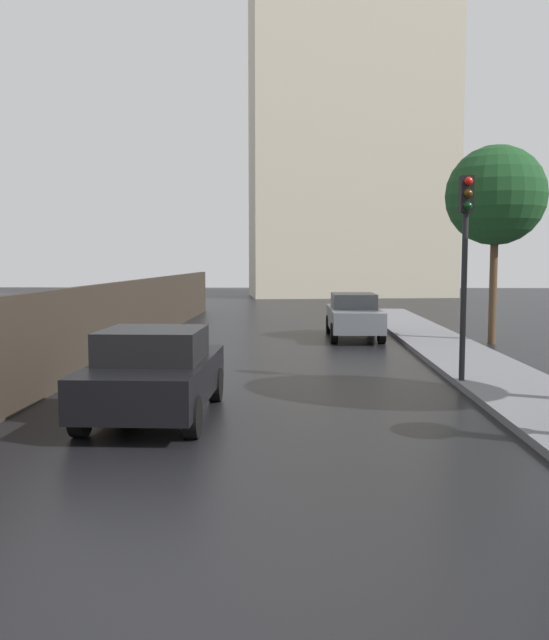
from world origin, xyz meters
The scene contains 6 objects.
ground centered at (0.00, 0.00, 0.00)m, with size 120.00×120.00×0.00m, color black.
car_black_near_kerb centered at (-1.75, 6.15, 0.77)m, with size 1.95×4.02×1.52m.
car_grey_mid_road centered at (2.58, 17.88, 0.78)m, with size 1.76×4.49×1.52m.
traffic_light centered at (4.12, 9.07, 3.09)m, with size 0.26×0.39×4.24m.
street_tree_near centered at (6.85, 16.43, 4.67)m, with size 3.11×3.11×6.24m.
distant_tower centered at (4.49, 44.97, 17.20)m, with size 15.31×8.67×34.40m.
Camera 1 is at (0.66, -4.88, 2.66)m, focal length 37.38 mm.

